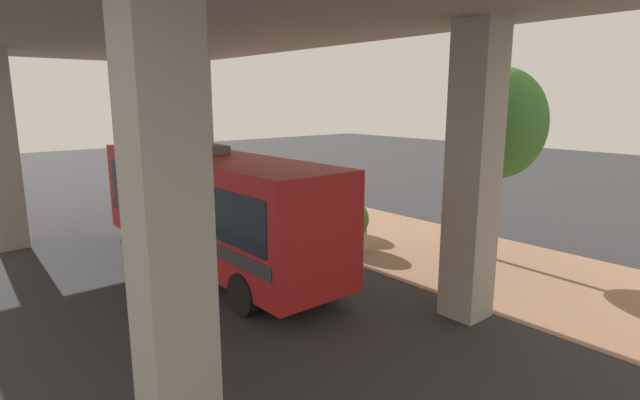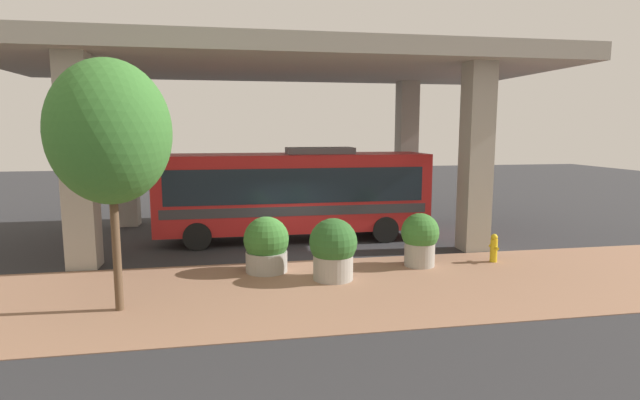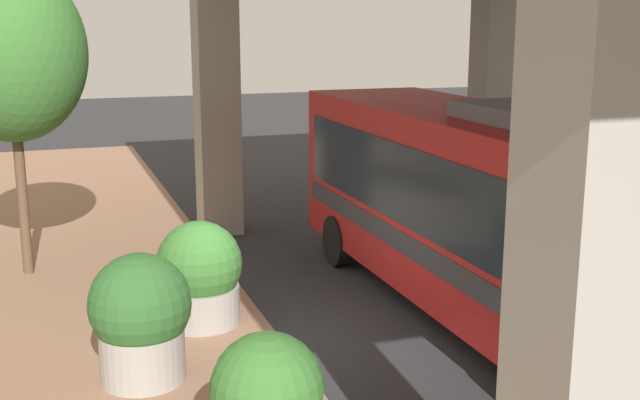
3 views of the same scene
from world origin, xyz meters
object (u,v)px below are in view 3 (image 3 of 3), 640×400
object	(u,v)px
bus	(486,205)
planter_middle	(200,275)
street_tree_near	(10,53)
planter_front	(141,318)

from	to	relation	value
bus	planter_middle	world-z (taller)	bus
planter_middle	street_tree_near	bearing A→B (deg)	125.72
planter_middle	street_tree_near	xyz separation A→B (m)	(-2.63, 3.66, 3.37)
bus	planter_front	size ratio (longest dim) A/B	5.77
bus	planter_front	xyz separation A→B (m)	(-5.42, -0.42, -1.04)
bus	planter_middle	xyz separation A→B (m)	(-4.29, 1.38, -1.12)
bus	street_tree_near	xyz separation A→B (m)	(-6.92, 5.04, 2.24)
bus	street_tree_near	world-z (taller)	street_tree_near
planter_front	bus	bearing A→B (deg)	4.48
planter_front	street_tree_near	size ratio (longest dim) A/B	0.30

